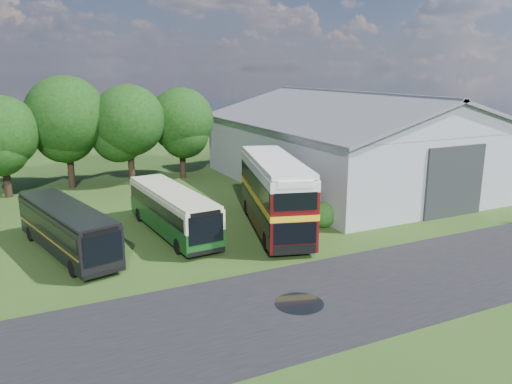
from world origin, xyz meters
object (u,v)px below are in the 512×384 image
bus_maroon_double (275,195)px  bus_dark_single (67,228)px  bus_green_single (172,210)px  storage_shed (351,137)px

bus_maroon_double → bus_dark_single: bus_maroon_double is taller
bus_green_single → bus_maroon_double: 6.51m
bus_maroon_double → storage_shed: bearing=52.3°
bus_green_single → bus_dark_single: size_ratio=1.02×
bus_maroon_double → bus_dark_single: (-12.42, 1.27, -0.86)m
bus_green_single → bus_dark_single: bearing=-177.1°
bus_maroon_double → bus_dark_single: size_ratio=1.10×
bus_green_single → bus_maroon_double: bearing=-22.8°
bus_maroon_double → bus_dark_single: 12.51m
storage_shed → bus_green_single: (-18.69, -7.14, -2.67)m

